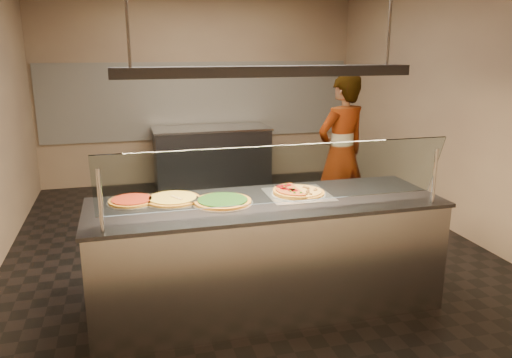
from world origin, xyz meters
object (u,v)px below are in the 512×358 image
object	(u,v)px
serving_counter	(266,254)
heat_lamp_housing	(267,71)
prep_table	(212,157)
worker	(341,153)
perforated_tray	(298,194)
pizza_cheese	(173,199)
pizza_spinach	(223,201)
pizza_tomato	(132,200)
half_pizza_pepperoni	(286,191)
pizza_spatula	(184,198)
half_pizza_sausage	(310,191)
sneeze_guard	(280,175)

from	to	relation	value
serving_counter	heat_lamp_housing	xyz separation A→B (m)	(0.00, 0.00, 1.48)
prep_table	worker	world-z (taller)	worker
perforated_tray	pizza_cheese	world-z (taller)	pizza_cheese
serving_counter	worker	distance (m)	2.15
pizza_spinach	worker	xyz separation A→B (m)	(1.73, 1.55, -0.02)
pizza_tomato	heat_lamp_housing	size ratio (longest dim) A/B	0.17
half_pizza_pepperoni	pizza_spinach	distance (m)	0.56
perforated_tray	worker	size ratio (longest dim) A/B	0.29
serving_counter	heat_lamp_housing	distance (m)	1.48
half_pizza_pepperoni	pizza_cheese	world-z (taller)	half_pizza_pepperoni
pizza_spinach	pizza_spatula	size ratio (longest dim) A/B	1.87
serving_counter	half_pizza_sausage	xyz separation A→B (m)	(0.41, 0.09, 0.49)
pizza_spinach	pizza_tomato	distance (m)	0.73
serving_counter	perforated_tray	size ratio (longest dim) A/B	5.41
prep_table	heat_lamp_housing	world-z (taller)	heat_lamp_housing
perforated_tray	pizza_spatula	distance (m)	0.95
pizza_cheese	pizza_tomato	size ratio (longest dim) A/B	1.19
pizza_cheese	pizza_tomato	xyz separation A→B (m)	(-0.32, 0.04, -0.00)
sneeze_guard	pizza_spatula	distance (m)	0.85
sneeze_guard	pizza_tomato	distance (m)	1.23
half_pizza_pepperoni	half_pizza_sausage	xyz separation A→B (m)	(0.21, -0.01, -0.01)
pizza_spinach	prep_table	size ratio (longest dim) A/B	0.27
serving_counter	pizza_tomato	size ratio (longest dim) A/B	7.22
perforated_tray	prep_table	xyz separation A→B (m)	(-0.07, 3.74, -0.47)
pizza_spatula	half_pizza_pepperoni	bearing A→B (deg)	-2.86
prep_table	heat_lamp_housing	distance (m)	4.12
half_pizza_pepperoni	pizza_spatula	bearing A→B (deg)	177.14
pizza_cheese	heat_lamp_housing	world-z (taller)	heat_lamp_housing
worker	pizza_cheese	bearing A→B (deg)	15.08
serving_counter	pizza_spatula	world-z (taller)	pizza_spatula
perforated_tray	heat_lamp_housing	distance (m)	1.06
pizza_spatula	prep_table	bearing A→B (deg)	76.55
half_pizza_sausage	pizza_spatula	size ratio (longest dim) A/B	1.67
pizza_tomato	pizza_cheese	bearing A→B (deg)	-7.30
sneeze_guard	half_pizza_sausage	xyz separation A→B (m)	(0.41, 0.44, -0.27)
perforated_tray	heat_lamp_housing	world-z (taller)	heat_lamp_housing
serving_counter	worker	size ratio (longest dim) A/B	1.54
half_pizza_pepperoni	heat_lamp_housing	xyz separation A→B (m)	(-0.20, -0.10, 0.99)
pizza_tomato	serving_counter	bearing A→B (deg)	-13.32
sneeze_guard	half_pizza_pepperoni	distance (m)	0.55
serving_counter	prep_table	world-z (taller)	same
half_pizza_sausage	worker	bearing A→B (deg)	57.03
half_pizza_pepperoni	prep_table	bearing A→B (deg)	89.44
heat_lamp_housing	prep_table	bearing A→B (deg)	86.44
pizza_spinach	serving_counter	bearing A→B (deg)	-5.40
half_pizza_sausage	pizza_spinach	xyz separation A→B (m)	(-0.76, -0.06, -0.01)
pizza_tomato	worker	distance (m)	2.77
pizza_spatula	heat_lamp_housing	xyz separation A→B (m)	(0.65, -0.14, 0.99)
pizza_cheese	pizza_spatula	bearing A→B (deg)	-38.28
worker	heat_lamp_housing	world-z (taller)	heat_lamp_housing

